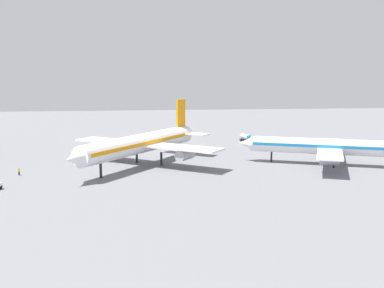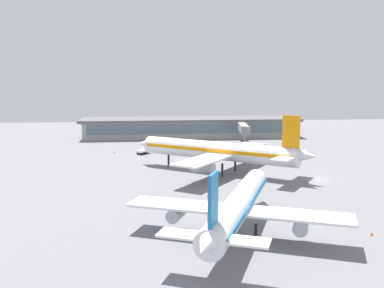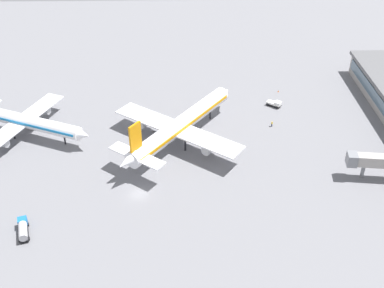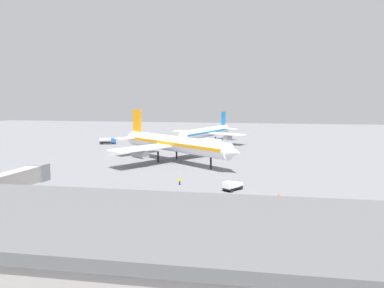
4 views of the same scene
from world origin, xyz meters
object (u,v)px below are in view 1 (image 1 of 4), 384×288
Objects in this scene: fuel_truck at (247,138)px; airplane_at_gate at (324,146)px; airplane_taxiing at (142,143)px; ground_crew_worker at (19,171)px; safety_cone_near_gate at (304,150)px.

airplane_at_gate is at bearing -3.60° from fuel_truck.
airplane_taxiing is at bearing -61.51° from fuel_truck.
ground_crew_worker is (7.04, -26.32, -4.51)m from airplane_taxiing.
fuel_truck is at bearing -148.65° from safety_cone_near_gate.
airplane_taxiing reaches higher than fuel_truck.
airplane_at_gate is 0.93× the size of airplane_taxiing.
fuel_truck reaches higher than safety_cone_near_gate.
fuel_truck is at bearing -53.51° from airplane_at_gate.
ground_crew_worker is 74.86m from safety_cone_near_gate.
airplane_at_gate is 22.93× the size of ground_crew_worker.
airplane_at_gate is 63.81× the size of safety_cone_near_gate.
airplane_at_gate is 69.17m from ground_crew_worker.
ground_crew_worker is (41.13, -59.89, -0.54)m from fuel_truck.
airplane_taxiing is at bearing 17.30° from airplane_at_gate.
ground_crew_worker is at bearing -72.48° from fuel_truck.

